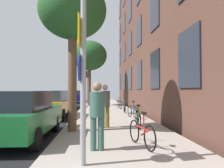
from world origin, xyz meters
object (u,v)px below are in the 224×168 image
pedestrian_0 (97,111)px  bicycle_0 (142,133)px  pedestrian_1 (105,103)px  tree_near (73,12)px  car_3 (78,96)px  car_1 (52,104)px  bicycle_3 (124,107)px  sign_post (82,72)px  traffic_light (87,81)px  tree_far (89,56)px  bicycle_2 (133,111)px  bicycle_1 (138,118)px  car_0 (21,115)px  bicycle_4 (120,104)px  car_2 (64,99)px

pedestrian_0 → bicycle_0: bearing=12.9°
pedestrian_1 → tree_near: bearing=-153.0°
pedestrian_1 → car_3: bearing=97.9°
car_1 → pedestrian_1: bearing=-54.0°
car_3 → bicycle_3: bearing=-72.5°
tree_near → car_3: size_ratio=1.40×
sign_post → traffic_light: bearing=92.1°
tree_far → bicycle_2: 11.46m
bicycle_1 → traffic_light: bearing=99.1°
sign_post → tree_near: tree_near is taller
bicycle_1 → tree_far: bearing=100.5°
car_0 → car_3: (0.13, 21.13, -0.00)m
car_0 → car_3: size_ratio=1.10×
bicycle_0 → car_0: car_0 is taller
sign_post → car_1: 8.91m
bicycle_2 → bicycle_4: size_ratio=0.91×
tree_far → car_2: bearing=-139.4°
traffic_light → bicycle_2: (3.13, -14.81, -2.31)m
bicycle_2 → car_2: size_ratio=0.40×
pedestrian_0 → bicycle_2: bearing=72.4°
bicycle_1 → car_0: car_0 is taller
tree_far → car_3: 8.01m
bicycle_0 → car_2: (-4.19, 14.18, 0.35)m
bicycle_0 → car_0: (-3.72, 1.54, 0.35)m
traffic_light → pedestrian_0: bearing=-86.9°
car_1 → bicycle_2: bearing=-14.2°
car_0 → car_2: size_ratio=1.11×
tree_far → car_3: tree_far is taller
bicycle_3 → pedestrian_1: (-1.59, -5.94, 0.66)m
tree_near → car_2: 12.53m
tree_near → bicycle_3: 8.30m
pedestrian_0 → traffic_light: bearing=93.1°
bicycle_4 → car_0: (-4.45, -10.46, 0.34)m
tree_far → car_2: 5.23m
car_3 → car_0: bearing=-90.3°
bicycle_1 → bicycle_4: 9.00m
car_3 → car_2: bearing=-94.0°
tree_far → bicycle_1: size_ratio=3.84×
tree_near → bicycle_2: bearing=50.9°
traffic_light → car_3: size_ratio=0.96×
tree_far → bicycle_3: bearing=-69.6°
bicycle_3 → pedestrian_1: bearing=-105.0°
bicycle_3 → car_2: car_2 is taller
tree_near → tree_far: 13.71m
traffic_light → tree_far: tree_far is taller
bicycle_1 → pedestrian_1: pedestrian_1 is taller
bicycle_2 → car_3: 17.23m
sign_post → bicycle_3: size_ratio=2.15×
bicycle_2 → car_1: bearing=165.8°
pedestrian_1 → car_2: bearing=106.6°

